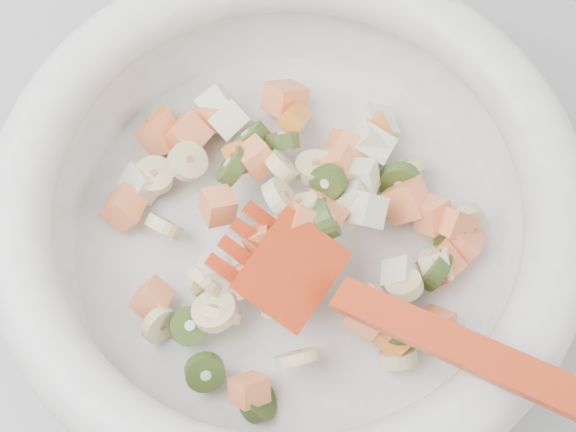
% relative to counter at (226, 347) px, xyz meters
% --- Properties ---
extents(counter, '(2.00, 0.60, 0.90)m').
position_rel_counter_xyz_m(counter, '(0.00, 0.00, 0.00)').
color(counter, '#A0A1A5').
rests_on(counter, ground).
extents(mixing_bowl, '(0.42, 0.36, 0.14)m').
position_rel_counter_xyz_m(mixing_bowl, '(0.09, -0.00, 0.50)').
color(mixing_bowl, white).
rests_on(mixing_bowl, counter).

